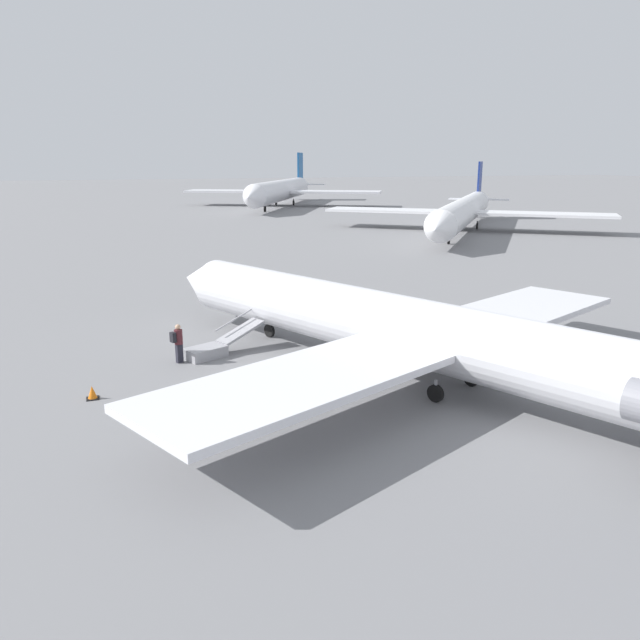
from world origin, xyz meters
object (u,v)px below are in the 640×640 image
at_px(airplane_far_right, 281,190).
at_px(airplane_main, 422,333).
at_px(passenger, 178,341).
at_px(boarding_stairs, 213,348).
at_px(airplane_taxiing_distant, 464,211).

bearing_deg(airplane_far_right, airplane_main, 14.82).
xyz_separation_m(airplane_far_right, passenger, (-92.00, 33.89, -2.11)).
relative_size(airplane_main, airplane_far_right, 0.67).
relative_size(airplane_main, passenger, 17.71).
xyz_separation_m(airplane_far_right, boarding_stairs, (-91.55, 32.29, -2.74)).
xyz_separation_m(airplane_main, passenger, (6.10, 8.60, -1.09)).
bearing_deg(airplane_far_right, airplane_taxiing_distant, 38.06).
bearing_deg(boarding_stairs, airplane_taxiing_distant, 22.10).
height_order(airplane_taxiing_distant, airplane_far_right, airplane_far_right).
bearing_deg(airplane_taxiing_distant, boarding_stairs, -4.89).
bearing_deg(airplane_taxiing_distant, passenger, -5.69).
distance_m(boarding_stairs, passenger, 1.77).
bearing_deg(airplane_far_right, passenger, 9.05).
xyz_separation_m(airplane_taxiing_distant, boarding_stairs, (-40.47, 40.18, -2.17)).
height_order(airplane_taxiing_distant, boarding_stairs, airplane_taxiing_distant).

